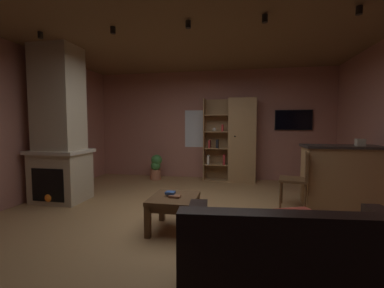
{
  "coord_description": "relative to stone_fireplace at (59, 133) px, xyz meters",
  "views": [
    {
      "loc": [
        0.73,
        -3.43,
        1.34
      ],
      "look_at": [
        0.0,
        0.4,
        1.05
      ],
      "focal_mm": 23.59,
      "sensor_mm": 36.0,
      "label": 1
    }
  ],
  "objects": [
    {
      "name": "leather_couch",
      "position": [
        3.52,
        -2.09,
        -0.91
      ],
      "size": [
        1.68,
        1.01,
        0.84
      ],
      "color": "black",
      "rests_on": "ground"
    },
    {
      "name": "stone_fireplace",
      "position": [
        0.0,
        0.0,
        0.0
      ],
      "size": [
        0.92,
        0.74,
        2.69
      ],
      "color": "#BCAD8E",
      "rests_on": "ground"
    },
    {
      "name": "tissue_box",
      "position": [
        4.95,
        0.46,
        -0.14
      ],
      "size": [
        0.13,
        0.13,
        0.11
      ],
      "primitive_type": "cube",
      "rotation": [
        0.0,
        0.0,
        -0.05
      ],
      "color": "#BFB299",
      "rests_on": "kitchen_bar_counter"
    },
    {
      "name": "bookshelf_cabinet",
      "position": [
        3.06,
        2.2,
        -0.24
      ],
      "size": [
        1.23,
        0.41,
        1.98
      ],
      "color": "#A87F51",
      "rests_on": "ground"
    },
    {
      "name": "floor",
      "position": [
        2.37,
        -0.47,
        -1.22
      ],
      "size": [
        5.85,
        5.82,
        0.02
      ],
      "primitive_type": "cube",
      "color": "#A37A4C",
      "rests_on": "ground"
    },
    {
      "name": "wall_left",
      "position": [
        -0.58,
        -0.47,
        0.13
      ],
      "size": [
        0.06,
        5.82,
        2.69
      ],
      "primitive_type": "cube",
      "color": "#AD7060",
      "rests_on": "ground"
    },
    {
      "name": "track_light_spot_3",
      "position": [
        3.38,
        -0.65,
        1.41
      ],
      "size": [
        0.07,
        0.07,
        0.09
      ],
      "primitive_type": "cylinder",
      "color": "black"
    },
    {
      "name": "track_light_spot_4",
      "position": [
        4.39,
        -0.69,
        1.41
      ],
      "size": [
        0.07,
        0.07,
        0.09
      ],
      "primitive_type": "cylinder",
      "color": "black"
    },
    {
      "name": "window_pane_back",
      "position": [
        2.0,
        2.44,
        0.04
      ],
      "size": [
        0.58,
        0.01,
        0.93
      ],
      "primitive_type": "cube",
      "color": "white"
    },
    {
      "name": "track_light_spot_0",
      "position": [
        0.29,
        -0.67,
        1.41
      ],
      "size": [
        0.07,
        0.07,
        0.09
      ],
      "primitive_type": "cylinder",
      "color": "black"
    },
    {
      "name": "wall_back",
      "position": [
        2.37,
        2.48,
        0.13
      ],
      "size": [
        5.97,
        0.06,
        2.69
      ],
      "primitive_type": "cube",
      "color": "#AD7060",
      "rests_on": "ground"
    },
    {
      "name": "table_book_1",
      "position": [
        2.23,
        -0.83,
        -0.74
      ],
      "size": [
        0.12,
        0.11,
        0.03
      ],
      "primitive_type": "cube",
      "rotation": [
        0.0,
        0.0,
        0.02
      ],
      "color": "#2D4C8C",
      "rests_on": "coffee_table"
    },
    {
      "name": "coffee_table",
      "position": [
        2.29,
        -0.84,
        -0.87
      ],
      "size": [
        0.58,
        0.64,
        0.43
      ],
      "color": "brown",
      "rests_on": "ground"
    },
    {
      "name": "wall_mounted_tv",
      "position": [
        4.34,
        2.41,
        0.25
      ],
      "size": [
        0.84,
        0.06,
        0.47
      ],
      "color": "black"
    },
    {
      "name": "table_book_0",
      "position": [
        2.31,
        -0.88,
        -0.76
      ],
      "size": [
        0.14,
        0.1,
        0.03
      ],
      "primitive_type": "cube",
      "rotation": [
        0.0,
        0.0,
        -0.0
      ],
      "color": "brown",
      "rests_on": "coffee_table"
    },
    {
      "name": "track_light_spot_1",
      "position": [
        1.4,
        -0.65,
        1.41
      ],
      "size": [
        0.07,
        0.07,
        0.09
      ],
      "primitive_type": "cylinder",
      "color": "black"
    },
    {
      "name": "ceiling",
      "position": [
        2.37,
        -0.47,
        1.49
      ],
      "size": [
        5.85,
        5.82,
        0.02
      ],
      "primitive_type": "cube",
      "color": "brown"
    },
    {
      "name": "dining_chair",
      "position": [
        4.04,
        0.35,
        -0.68
      ],
      "size": [
        0.5,
        0.5,
        0.92
      ],
      "color": "brown",
      "rests_on": "ground"
    },
    {
      "name": "track_light_spot_2",
      "position": [
        2.43,
        -0.65,
        1.41
      ],
      "size": [
        0.07,
        0.07,
        0.09
      ],
      "primitive_type": "cylinder",
      "color": "black"
    },
    {
      "name": "potted_floor_plant",
      "position": [
        1.07,
        2.0,
        -0.88
      ],
      "size": [
        0.29,
        0.27,
        0.62
      ],
      "color": "#B77051",
      "rests_on": "ground"
    },
    {
      "name": "kitchen_bar_counter",
      "position": [
        4.85,
        0.5,
        -0.7
      ],
      "size": [
        1.44,
        0.57,
        1.02
      ],
      "color": "#A87F51",
      "rests_on": "ground"
    }
  ]
}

